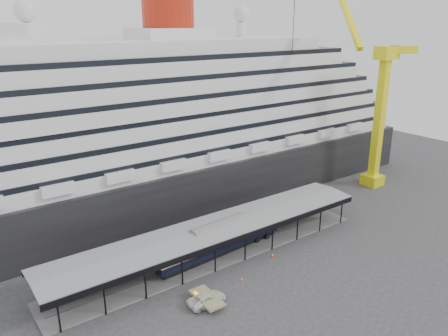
{
  "coord_description": "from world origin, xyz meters",
  "views": [
    {
      "loc": [
        -35.85,
        -46.61,
        36.11
      ],
      "look_at": [
        3.91,
        8.0,
        13.36
      ],
      "focal_mm": 35.0,
      "sensor_mm": 36.0,
      "label": 1
    }
  ],
  "objects": [
    {
      "name": "pullman_carriage",
      "position": [
        0.77,
        5.0,
        2.82
      ],
      "size": [
        23.93,
        4.52,
        23.36
      ],
      "rotation": [
        0.0,
        0.0,
        0.06
      ],
      "color": "black",
      "rests_on": "ground"
    },
    {
      "name": "cruise_ship",
      "position": [
        0.05,
        32.0,
        18.35
      ],
      "size": [
        130.0,
        30.0,
        43.9
      ],
      "color": "black",
      "rests_on": "ground"
    },
    {
      "name": "traffic_cone_right",
      "position": [
        6.99,
        -1.11,
        0.39
      ],
      "size": [
        0.44,
        0.44,
        0.79
      ],
      "rotation": [
        0.0,
        0.0,
        -0.08
      ],
      "color": "red",
      "rests_on": "ground"
    },
    {
      "name": "traffic_cone_mid",
      "position": [
        -1.27,
        -3.47,
        0.33
      ],
      "size": [
        0.45,
        0.45,
        0.66
      ],
      "rotation": [
        0.0,
        0.0,
        0.4
      ],
      "color": "#DC590C",
      "rests_on": "ground"
    },
    {
      "name": "ground",
      "position": [
        0.0,
        0.0,
        0.0
      ],
      "size": [
        200.0,
        200.0,
        0.0
      ],
      "primitive_type": "plane",
      "color": "#323234",
      "rests_on": "ground"
    },
    {
      "name": "port_truck",
      "position": [
        -8.39,
        -4.98,
        0.75
      ],
      "size": [
        5.44,
        2.59,
        1.5
      ],
      "primitive_type": "imported",
      "rotation": [
        0.0,
        0.0,
        1.55
      ],
      "color": "silver",
      "rests_on": "ground"
    },
    {
      "name": "traffic_cone_left",
      "position": [
        -8.06,
        -3.57,
        0.34
      ],
      "size": [
        0.42,
        0.42,
        0.68
      ],
      "rotation": [
        0.0,
        0.0,
        -0.22
      ],
      "color": "red",
      "rests_on": "ground"
    },
    {
      "name": "platform_canopy",
      "position": [
        0.0,
        5.0,
        2.36
      ],
      "size": [
        56.0,
        9.18,
        5.3
      ],
      "color": "slate",
      "rests_on": "ground"
    },
    {
      "name": "crane_yellow",
      "position": [
        47.06,
        10.54,
        19.96
      ],
      "size": [
        23.83,
        18.78,
        47.6
      ],
      "color": "yellow",
      "rests_on": "ground"
    }
  ]
}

